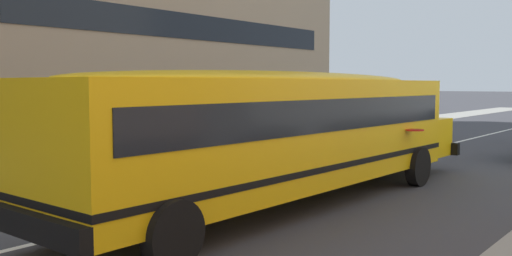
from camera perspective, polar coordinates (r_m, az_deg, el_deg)
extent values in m
plane|color=#38383D|center=(10.69, -15.98, -9.89)|extent=(400.00, 400.00, 0.00)
cube|color=silver|center=(10.69, -15.98, -9.87)|extent=(110.00, 0.16, 0.01)
cube|color=yellow|center=(11.87, 2.59, -0.40)|extent=(11.13, 2.74, 2.22)
cube|color=yellow|center=(17.39, 15.28, -0.82)|extent=(1.65, 2.15, 1.11)
cube|color=black|center=(18.16, 16.30, -1.80)|extent=(0.25, 2.52, 0.36)
cube|color=black|center=(8.31, -21.82, -9.35)|extent=(0.25, 2.52, 0.36)
cube|color=black|center=(11.84, 2.60, 1.52)|extent=(10.46, 2.76, 0.64)
cube|color=black|center=(11.94, 2.58, -3.53)|extent=(11.15, 2.77, 0.12)
ellipsoid|color=yellow|center=(11.82, 2.61, 4.96)|extent=(10.68, 2.53, 0.36)
cylinder|color=red|center=(14.22, 15.95, -0.20)|extent=(0.45, 0.45, 0.03)
cylinder|color=black|center=(16.16, 8.02, -3.08)|extent=(1.01, 0.30, 1.01)
cylinder|color=black|center=(15.01, 16.25, -3.80)|extent=(1.01, 0.30, 1.01)
cylinder|color=black|center=(10.10, -18.16, -7.86)|extent=(1.01, 0.30, 1.01)
cylinder|color=black|center=(8.13, -8.46, -10.68)|extent=(1.01, 0.30, 1.01)
cube|color=#C1B28E|center=(28.61, 11.17, 0.47)|extent=(3.96, 1.85, 0.70)
cube|color=black|center=(28.44, 11.04, 1.80)|extent=(2.26, 1.64, 0.64)
cylinder|color=black|center=(30.18, 10.97, 0.02)|extent=(0.61, 0.20, 0.60)
cylinder|color=black|center=(29.38, 13.85, -0.15)|extent=(0.61, 0.20, 0.60)
cylinder|color=black|center=(27.96, 8.33, -0.30)|extent=(0.61, 0.20, 0.60)
cylinder|color=black|center=(27.09, 11.37, -0.50)|extent=(0.61, 0.20, 0.60)
cube|color=maroon|center=(23.26, 4.30, -0.37)|extent=(3.93, 1.77, 0.70)
cube|color=black|center=(23.09, 4.10, 1.26)|extent=(2.23, 1.60, 0.64)
cylinder|color=black|center=(24.84, 4.42, -0.87)|extent=(0.60, 0.19, 0.60)
cylinder|color=black|center=(23.91, 7.76, -1.11)|extent=(0.60, 0.19, 0.60)
cylinder|color=black|center=(22.77, 0.66, -1.35)|extent=(0.60, 0.19, 0.60)
cylinder|color=black|center=(21.75, 4.16, -1.64)|extent=(0.60, 0.19, 0.60)
cube|color=black|center=(25.10, -5.46, 2.89)|extent=(18.35, 0.04, 1.10)
cube|color=black|center=(25.21, -5.51, 10.17)|extent=(18.35, 0.04, 1.10)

